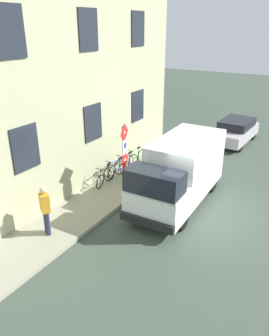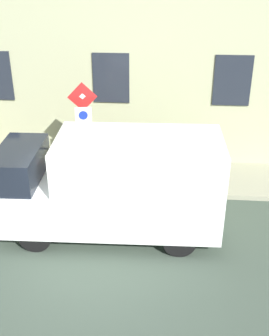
# 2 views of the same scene
# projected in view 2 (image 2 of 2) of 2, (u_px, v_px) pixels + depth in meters

# --- Properties ---
(ground_plane) EXTENTS (80.00, 80.00, 0.00)m
(ground_plane) POSITION_uv_depth(u_px,v_px,m) (86.00, 263.00, 9.67)
(ground_plane) COLOR #3C493D
(sidewalk_slab) EXTENTS (2.10, 15.10, 0.14)m
(sidewalk_slab) POSITION_uv_depth(u_px,v_px,m) (109.00, 175.00, 13.25)
(sidewalk_slab) COLOR gray
(sidewalk_slab) RESTS_ON ground_plane
(building_facade) EXTENTS (0.75, 13.10, 8.86)m
(building_facade) POSITION_uv_depth(u_px,v_px,m) (111.00, 21.00, 12.50)
(building_facade) COLOR #B4B68B
(building_facade) RESTS_ON ground_plane
(sign_post_stacked) EXTENTS (0.19, 0.55, 2.97)m
(sign_post_stacked) POSITION_uv_depth(u_px,v_px,m) (84.00, 125.00, 11.64)
(sign_post_stacked) COLOR #474C47
(sign_post_stacked) RESTS_ON sidewalk_slab
(delivery_van) EXTENTS (2.12, 5.38, 2.50)m
(delivery_van) POSITION_uv_depth(u_px,v_px,m) (114.00, 184.00, 10.20)
(delivery_van) COLOR white
(delivery_van) RESTS_ON ground_plane
(bicycle_green) EXTENTS (0.46, 1.71, 0.89)m
(bicycle_green) POSITION_uv_depth(u_px,v_px,m) (193.00, 158.00, 13.32)
(bicycle_green) COLOR black
(bicycle_green) RESTS_ON sidewalk_slab
(bicycle_purple) EXTENTS (0.48, 1.72, 0.89)m
(bicycle_purple) POSITION_uv_depth(u_px,v_px,m) (166.00, 157.00, 13.38)
(bicycle_purple) COLOR black
(bicycle_purple) RESTS_ON sidewalk_slab
(bicycle_blue) EXTENTS (0.48, 1.71, 0.89)m
(bicycle_blue) POSITION_uv_depth(u_px,v_px,m) (139.00, 156.00, 13.43)
(bicycle_blue) COLOR black
(bicycle_blue) RESTS_ON sidewalk_slab
(bicycle_black) EXTENTS (0.46, 1.72, 0.89)m
(bicycle_black) POSITION_uv_depth(u_px,v_px,m) (113.00, 156.00, 13.49)
(bicycle_black) COLOR black
(bicycle_black) RESTS_ON sidewalk_slab
(litter_bin) EXTENTS (0.44, 0.44, 0.90)m
(litter_bin) POSITION_uv_depth(u_px,v_px,m) (122.00, 172.00, 12.36)
(litter_bin) COLOR #2D5133
(litter_bin) RESTS_ON sidewalk_slab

